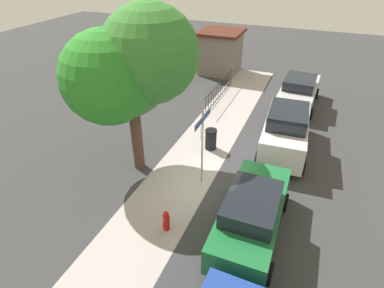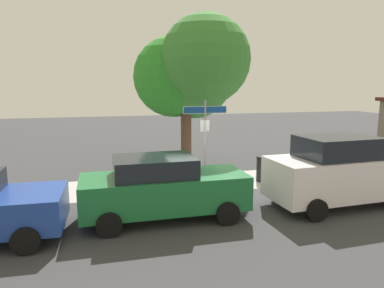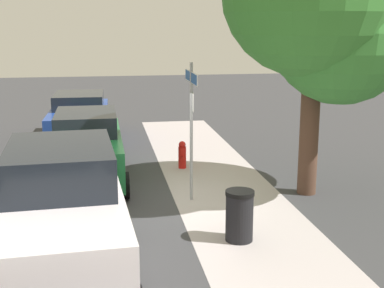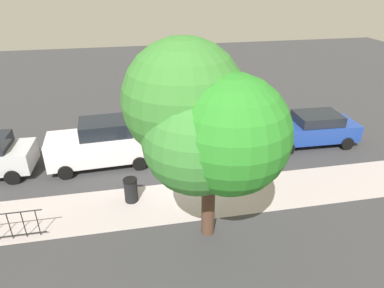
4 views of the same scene
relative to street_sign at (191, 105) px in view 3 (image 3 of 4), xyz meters
The scene contains 9 objects.
ground_plane 2.27m from the street_sign, 97.85° to the right, with size 60.00×60.00×0.00m, color #38383A.
sidewalk_strip 3.09m from the street_sign, 24.80° to the left, with size 24.00×2.60×0.00m, color #AFA4A4.
street_sign is the anchor object (origin of this frame).
shade_tree 3.61m from the street_sign, 85.03° to the left, with size 4.66×4.72×6.55m.
car_blue 7.50m from the street_sign, 157.83° to the right, with size 4.68×2.20×1.65m.
car_green 3.35m from the street_sign, 128.47° to the right, with size 4.57×1.98×1.79m.
car_white 4.64m from the street_sign, 35.94° to the right, with size 4.78×2.24×2.18m.
fire_hydrant 3.33m from the street_sign, behind, with size 0.42×0.22×0.78m.
trash_bin 3.09m from the street_sign, 11.27° to the left, with size 0.55×0.55×0.98m.
Camera 3 is at (11.71, -1.54, 4.03)m, focal length 49.74 mm.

